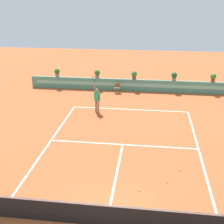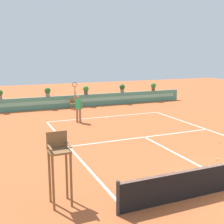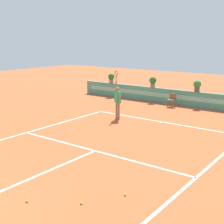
{
  "view_description": "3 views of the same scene",
  "coord_description": "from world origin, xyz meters",
  "px_view_note": "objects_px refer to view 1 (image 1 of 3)",
  "views": [
    {
      "loc": [
        1.34,
        -8.67,
        7.91
      ],
      "look_at": [
        -0.89,
        8.71,
        1.0
      ],
      "focal_mm": 49.01,
      "sensor_mm": 36.0,
      "label": 1
    },
    {
      "loc": [
        -7.39,
        -6.63,
        4.32
      ],
      "look_at": [
        -0.89,
        8.71,
        1.0
      ],
      "focal_mm": 46.91,
      "sensor_mm": 36.0,
      "label": 2
    },
    {
      "loc": [
        7.54,
        -2.61,
        4.25
      ],
      "look_at": [
        -0.89,
        8.71,
        1.0
      ],
      "focal_mm": 51.28,
      "sensor_mm": 36.0,
      "label": 3
    }
  ],
  "objects_px": {
    "ball_kid_chair": "(117,87)",
    "potted_plant_left": "(97,74)",
    "tennis_ball_near_baseline": "(139,190)",
    "potted_plant_right": "(174,76)",
    "potted_plant_far_left": "(57,72)",
    "tennis_player": "(97,98)",
    "potted_plant_far_right": "(213,77)",
    "tennis_ball_mid_court": "(168,182)",
    "potted_plant_centre": "(134,75)",
    "tennis_ball_by_sideline": "(181,170)"
  },
  "relations": [
    {
      "from": "ball_kid_chair",
      "to": "potted_plant_left",
      "type": "xyz_separation_m",
      "value": [
        -1.82,
        0.73,
        0.93
      ]
    },
    {
      "from": "potted_plant_left",
      "to": "potted_plant_far_left",
      "type": "bearing_deg",
      "value": 180.0
    },
    {
      "from": "tennis_ball_mid_court",
      "to": "potted_plant_far_left",
      "type": "height_order",
      "value": "potted_plant_far_left"
    },
    {
      "from": "tennis_ball_by_sideline",
      "to": "potted_plant_left",
      "type": "bearing_deg",
      "value": 116.56
    },
    {
      "from": "potted_plant_far_right",
      "to": "tennis_ball_by_sideline",
      "type": "bearing_deg",
      "value": -105.77
    },
    {
      "from": "tennis_ball_mid_court",
      "to": "tennis_ball_by_sideline",
      "type": "distance_m",
      "value": 1.26
    },
    {
      "from": "potted_plant_right",
      "to": "potted_plant_far_left",
      "type": "height_order",
      "value": "same"
    },
    {
      "from": "tennis_ball_near_baseline",
      "to": "potted_plant_centre",
      "type": "bearing_deg",
      "value": 94.43
    },
    {
      "from": "ball_kid_chair",
      "to": "potted_plant_far_right",
      "type": "height_order",
      "value": "potted_plant_far_right"
    },
    {
      "from": "tennis_ball_near_baseline",
      "to": "potted_plant_right",
      "type": "xyz_separation_m",
      "value": [
        2.22,
        14.14,
        1.38
      ]
    },
    {
      "from": "ball_kid_chair",
      "to": "potted_plant_centre",
      "type": "relative_size",
      "value": 1.17
    },
    {
      "from": "ball_kid_chair",
      "to": "tennis_player",
      "type": "height_order",
      "value": "tennis_player"
    },
    {
      "from": "potted_plant_right",
      "to": "tennis_player",
      "type": "bearing_deg",
      "value": -135.99
    },
    {
      "from": "tennis_ball_by_sideline",
      "to": "potted_plant_centre",
      "type": "distance_m",
      "value": 12.71
    },
    {
      "from": "tennis_ball_near_baseline",
      "to": "potted_plant_far_left",
      "type": "relative_size",
      "value": 0.09
    },
    {
      "from": "tennis_ball_mid_court",
      "to": "potted_plant_far_left",
      "type": "bearing_deg",
      "value": 124.03
    },
    {
      "from": "potted_plant_left",
      "to": "tennis_ball_by_sideline",
      "type": "bearing_deg",
      "value": -63.44
    },
    {
      "from": "ball_kid_chair",
      "to": "potted_plant_far_left",
      "type": "height_order",
      "value": "potted_plant_far_left"
    },
    {
      "from": "tennis_player",
      "to": "potted_plant_far_right",
      "type": "bearing_deg",
      "value": 31.69
    },
    {
      "from": "ball_kid_chair",
      "to": "potted_plant_right",
      "type": "xyz_separation_m",
      "value": [
        4.65,
        0.73,
        0.93
      ]
    },
    {
      "from": "tennis_ball_near_baseline",
      "to": "potted_plant_far_left",
      "type": "height_order",
      "value": "potted_plant_far_left"
    },
    {
      "from": "tennis_ball_by_sideline",
      "to": "potted_plant_far_left",
      "type": "xyz_separation_m",
      "value": [
        -9.67,
        12.28,
        1.38
      ]
    },
    {
      "from": "tennis_ball_by_sideline",
      "to": "tennis_player",
      "type": "bearing_deg",
      "value": 127.11
    },
    {
      "from": "tennis_ball_mid_court",
      "to": "tennis_player",
      "type": "bearing_deg",
      "value": 119.79
    },
    {
      "from": "tennis_ball_mid_court",
      "to": "potted_plant_right",
      "type": "xyz_separation_m",
      "value": [
        0.99,
        13.35,
        1.38
      ]
    },
    {
      "from": "potted_plant_right",
      "to": "potted_plant_centre",
      "type": "bearing_deg",
      "value": 180.0
    },
    {
      "from": "tennis_player",
      "to": "tennis_ball_by_sideline",
      "type": "relative_size",
      "value": 38.01
    },
    {
      "from": "potted_plant_right",
      "to": "potted_plant_left",
      "type": "bearing_deg",
      "value": 180.0
    },
    {
      "from": "tennis_ball_near_baseline",
      "to": "potted_plant_left",
      "type": "relative_size",
      "value": 0.09
    },
    {
      "from": "ball_kid_chair",
      "to": "tennis_player",
      "type": "xyz_separation_m",
      "value": [
        -0.91,
        -4.64,
        0.57
      ]
    },
    {
      "from": "ball_kid_chair",
      "to": "tennis_ball_mid_court",
      "type": "relative_size",
      "value": 12.5
    },
    {
      "from": "ball_kid_chair",
      "to": "potted_plant_left",
      "type": "height_order",
      "value": "potted_plant_left"
    },
    {
      "from": "ball_kid_chair",
      "to": "potted_plant_centre",
      "type": "distance_m",
      "value": 1.79
    },
    {
      "from": "tennis_ball_near_baseline",
      "to": "potted_plant_centre",
      "type": "relative_size",
      "value": 0.09
    },
    {
      "from": "tennis_ball_mid_court",
      "to": "potted_plant_centre",
      "type": "distance_m",
      "value": 13.63
    },
    {
      "from": "tennis_ball_near_baseline",
      "to": "tennis_ball_mid_court",
      "type": "relative_size",
      "value": 1.0
    },
    {
      "from": "potted_plant_right",
      "to": "tennis_ball_near_baseline",
      "type": "bearing_deg",
      "value": -98.92
    },
    {
      "from": "tennis_ball_by_sideline",
      "to": "potted_plant_far_left",
      "type": "distance_m",
      "value": 15.69
    },
    {
      "from": "ball_kid_chair",
      "to": "tennis_ball_near_baseline",
      "type": "relative_size",
      "value": 12.5
    },
    {
      "from": "potted_plant_far_left",
      "to": "potted_plant_centre",
      "type": "bearing_deg",
      "value": 0.0
    },
    {
      "from": "tennis_player",
      "to": "tennis_ball_near_baseline",
      "type": "relative_size",
      "value": 38.01
    },
    {
      "from": "tennis_player",
      "to": "potted_plant_far_left",
      "type": "xyz_separation_m",
      "value": [
        -4.45,
        5.37,
        0.36
      ]
    },
    {
      "from": "tennis_ball_by_sideline",
      "to": "potted_plant_left",
      "type": "height_order",
      "value": "potted_plant_left"
    },
    {
      "from": "potted_plant_centre",
      "to": "ball_kid_chair",
      "type": "bearing_deg",
      "value": -151.32
    },
    {
      "from": "tennis_player",
      "to": "ball_kid_chair",
      "type": "bearing_deg",
      "value": 78.95
    },
    {
      "from": "potted_plant_left",
      "to": "ball_kid_chair",
      "type": "bearing_deg",
      "value": -21.95
    },
    {
      "from": "tennis_ball_mid_court",
      "to": "potted_plant_right",
      "type": "distance_m",
      "value": 13.46
    },
    {
      "from": "potted_plant_far_left",
      "to": "potted_plant_far_right",
      "type": "distance_m",
      "value": 13.14
    },
    {
      "from": "potted_plant_centre",
      "to": "potted_plant_left",
      "type": "relative_size",
      "value": 1.0
    },
    {
      "from": "potted_plant_centre",
      "to": "potted_plant_far_right",
      "type": "distance_m",
      "value": 6.45
    }
  ]
}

